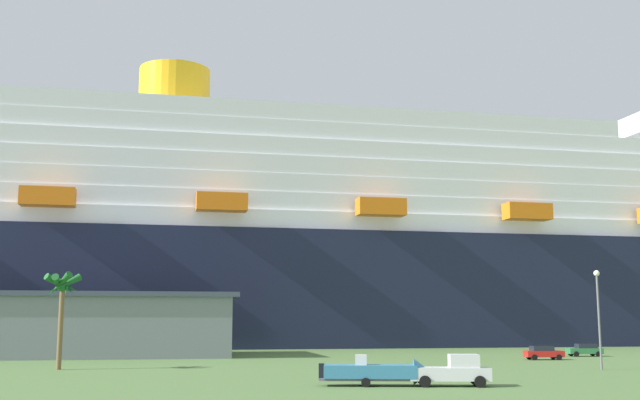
# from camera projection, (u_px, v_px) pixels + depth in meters

# --- Properties ---
(ground_plane) EXTENTS (600.00, 600.00, 0.00)m
(ground_plane) POSITION_uv_depth(u_px,v_px,m) (352.00, 354.00, 104.75)
(ground_plane) COLOR #4C6B38
(cruise_ship) EXTENTS (268.55, 53.67, 58.58)m
(cruise_ship) POSITION_uv_depth(u_px,v_px,m) (352.00, 252.00, 145.06)
(cruise_ship) COLOR #191E38
(cruise_ship) RESTS_ON ground_plane
(terminal_building) EXTENTS (44.90, 21.66, 7.94)m
(terminal_building) POSITION_uv_depth(u_px,v_px,m) (60.00, 325.00, 98.91)
(terminal_building) COLOR slate
(terminal_building) RESTS_ON ground_plane
(pickup_truck) EXTENTS (5.87, 3.06, 2.20)m
(pickup_truck) POSITION_uv_depth(u_px,v_px,m) (453.00, 371.00, 54.31)
(pickup_truck) COLOR silver
(pickup_truck) RESTS_ON ground_plane
(small_boat_on_trailer) EXTENTS (8.97, 3.26, 2.15)m
(small_boat_on_trailer) POSITION_uv_depth(u_px,v_px,m) (381.00, 372.00, 54.53)
(small_boat_on_trailer) COLOR #595960
(small_boat_on_trailer) RESTS_ON ground_plane
(palm_tree) EXTENTS (3.57, 3.39, 9.10)m
(palm_tree) POSITION_uv_depth(u_px,v_px,m) (62.00, 291.00, 73.45)
(palm_tree) COLOR brown
(palm_tree) RESTS_ON ground_plane
(street_lamp) EXTENTS (0.56, 0.56, 9.21)m
(street_lamp) POSITION_uv_depth(u_px,v_px,m) (598.00, 306.00, 72.75)
(street_lamp) COLOR slate
(street_lamp) RESTS_ON ground_plane
(parked_car_red_hatchback) EXTENTS (4.47, 2.29, 1.58)m
(parked_car_red_hatchback) POSITION_uv_depth(u_px,v_px,m) (543.00, 353.00, 90.32)
(parked_car_red_hatchback) COLOR red
(parked_car_red_hatchback) RESTS_ON ground_plane
(parked_car_green_wagon) EXTENTS (4.45, 2.30, 1.58)m
(parked_car_green_wagon) POSITION_uv_depth(u_px,v_px,m) (585.00, 350.00, 98.84)
(parked_car_green_wagon) COLOR #2D723F
(parked_car_green_wagon) RESTS_ON ground_plane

